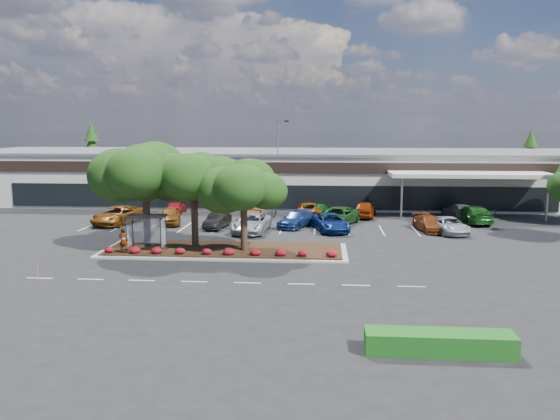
# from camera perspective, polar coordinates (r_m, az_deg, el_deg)

# --- Properties ---
(ground) EXTENTS (160.00, 160.00, 0.00)m
(ground) POSITION_cam_1_polar(r_m,az_deg,el_deg) (36.58, -3.81, -5.83)
(ground) COLOR black
(ground) RESTS_ON ground
(retail_store) EXTENTS (80.40, 25.20, 6.25)m
(retail_store) POSITION_cam_1_polar(r_m,az_deg,el_deg) (69.40, 0.28, 3.68)
(retail_store) COLOR beige
(retail_store) RESTS_ON ground
(landscape_island) EXTENTS (18.00, 6.00, 0.26)m
(landscape_island) POSITION_cam_1_polar(r_m,az_deg,el_deg) (40.70, -5.79, -4.19)
(landscape_island) COLOR #9F9F9A
(landscape_island) RESTS_ON ground
(lane_markings) EXTENTS (33.12, 20.06, 0.01)m
(lane_markings) POSITION_cam_1_polar(r_m,az_deg,el_deg) (46.67, -2.13, -2.65)
(lane_markings) COLOR silver
(lane_markings) RESTS_ON ground
(shrub_row) EXTENTS (17.00, 0.80, 0.50)m
(shrub_row) POSITION_cam_1_polar(r_m,az_deg,el_deg) (38.61, -6.36, -4.32)
(shrub_row) COLOR maroon
(shrub_row) RESTS_ON landscape_island
(bus_shelter) EXTENTS (2.75, 1.55, 2.59)m
(bus_shelter) POSITION_cam_1_polar(r_m,az_deg,el_deg) (40.64, -13.76, -1.28)
(bus_shelter) COLOR black
(bus_shelter) RESTS_ON landscape_island
(island_tree_west) EXTENTS (7.20, 7.20, 7.89)m
(island_tree_west) POSITION_cam_1_polar(r_m,az_deg,el_deg) (41.98, -13.84, 1.65)
(island_tree_west) COLOR #1B3410
(island_tree_west) RESTS_ON landscape_island
(island_tree_mid) EXTENTS (6.60, 6.60, 7.32)m
(island_tree_mid) POSITION_cam_1_polar(r_m,az_deg,el_deg) (41.72, -8.96, 1.36)
(island_tree_mid) COLOR #1B3410
(island_tree_mid) RESTS_ON landscape_island
(island_tree_east) EXTENTS (5.80, 5.80, 6.50)m
(island_tree_east) POSITION_cam_1_polar(r_m,az_deg,el_deg) (39.56, -3.80, 0.45)
(island_tree_east) COLOR #1B3410
(island_tree_east) RESTS_ON landscape_island
(hedge_south_east) EXTENTS (6.00, 1.30, 0.90)m
(hedge_south_east) POSITION_cam_1_polar(r_m,az_deg,el_deg) (23.70, 16.30, -13.17)
(hedge_south_east) COLOR #124F10
(hedge_south_east) RESTS_ON ground
(conifer_north_west) EXTENTS (4.40, 4.40, 10.00)m
(conifer_north_west) POSITION_cam_1_polar(r_m,az_deg,el_deg) (88.46, -19.00, 5.47)
(conifer_north_west) COLOR #1B3410
(conifer_north_west) RESTS_ON ground
(conifer_north_east) EXTENTS (3.96, 3.96, 9.00)m
(conifer_north_east) POSITION_cam_1_polar(r_m,az_deg,el_deg) (84.24, 24.61, 4.69)
(conifer_north_east) COLOR #1B3410
(conifer_north_east) RESTS_ON ground
(person_waiting) EXTENTS (0.67, 0.44, 1.81)m
(person_waiting) POSITION_cam_1_polar(r_m,az_deg,el_deg) (40.38, -16.04, -3.08)
(person_waiting) COLOR #594C47
(person_waiting) RESTS_ON landscape_island
(light_pole) EXTENTS (1.43, 0.61, 10.02)m
(light_pole) POSITION_cam_1_polar(r_m,az_deg,el_deg) (60.13, -0.13, 4.16)
(light_pole) COLOR #9F9F9A
(light_pole) RESTS_ON ground
(survey_stake) EXTENTS (0.08, 0.14, 0.96)m
(survey_stake) POSITION_cam_1_polar(r_m,az_deg,el_deg) (36.22, -24.00, -5.70)
(survey_stake) COLOR #A08653
(survey_stake) RESTS_ON ground
(car_0) EXTENTS (4.01, 6.56, 1.70)m
(car_0) POSITION_cam_1_polar(r_m,az_deg,el_deg) (54.19, -16.60, -0.52)
(car_0) COLOR brown
(car_0) RESTS_ON ground
(car_1) EXTENTS (2.95, 4.98, 1.59)m
(car_1) POSITION_cam_1_polar(r_m,az_deg,el_deg) (52.98, -11.40, -0.60)
(car_1) COLOR brown
(car_1) RESTS_ON ground
(car_2) EXTENTS (2.02, 4.37, 1.39)m
(car_2) POSITION_cam_1_polar(r_m,az_deg,el_deg) (50.19, -6.57, -1.11)
(car_2) COLOR black
(car_2) RESTS_ON ground
(car_3) EXTENTS (3.23, 6.11, 1.64)m
(car_3) POSITION_cam_1_polar(r_m,az_deg,el_deg) (47.87, -3.00, -1.38)
(car_3) COLOR #9DA0A8
(car_3) RESTS_ON ground
(car_4) EXTENTS (3.80, 5.44, 1.46)m
(car_4) POSITION_cam_1_polar(r_m,az_deg,el_deg) (50.42, 1.68, -0.97)
(car_4) COLOR navy
(car_4) RESTS_ON ground
(car_5) EXTENTS (3.75, 5.98, 1.54)m
(car_5) POSITION_cam_1_polar(r_m,az_deg,el_deg) (48.64, 5.31, -1.30)
(car_5) COLOR navy
(car_5) RESTS_ON ground
(car_6) EXTENTS (4.80, 6.58, 1.66)m
(car_6) POSITION_cam_1_polar(r_m,az_deg,el_deg) (51.71, 6.04, -0.66)
(car_6) COLOR #1E4B1B
(car_6) RESTS_ON ground
(car_7) EXTENTS (3.25, 5.38, 1.40)m
(car_7) POSITION_cam_1_polar(r_m,az_deg,el_deg) (49.65, 17.22, -1.54)
(car_7) COLOR #ABB1B7
(car_7) RESTS_ON ground
(car_8) EXTENTS (2.71, 4.98, 1.37)m
(car_8) POSITION_cam_1_polar(r_m,az_deg,el_deg) (50.19, 15.32, -1.37)
(car_8) COLOR brown
(car_8) RESTS_ON ground
(car_9) EXTENTS (1.78, 4.14, 1.39)m
(car_9) POSITION_cam_1_polar(r_m,az_deg,el_deg) (59.58, -10.79, 0.33)
(car_9) COLOR maroon
(car_9) RESTS_ON ground
(car_11) EXTENTS (2.14, 4.89, 1.56)m
(car_11) POSITION_cam_1_polar(r_m,az_deg,el_deg) (54.42, -2.51, -0.21)
(car_11) COLOR brown
(car_11) RESTS_ON ground
(car_12) EXTENTS (2.83, 5.02, 1.37)m
(car_12) POSITION_cam_1_polar(r_m,az_deg,el_deg) (54.81, -1.86, -0.24)
(car_12) COLOR slate
(car_12) RESTS_ON ground
(car_13) EXTENTS (2.68, 5.78, 1.61)m
(car_13) POSITION_cam_1_polar(r_m,az_deg,el_deg) (55.60, 3.03, -0.00)
(car_13) COLOR #753808
(car_13) RESTS_ON ground
(car_14) EXTENTS (3.62, 5.14, 1.38)m
(car_14) POSITION_cam_1_polar(r_m,az_deg,el_deg) (56.39, 4.03, -0.00)
(car_14) COLOR #17551F
(car_14) RESTS_ON ground
(car_15) EXTENTS (2.77, 5.17, 1.67)m
(car_15) POSITION_cam_1_polar(r_m,az_deg,el_deg) (56.53, 8.89, 0.08)
(car_15) COLOR maroon
(car_15) RESTS_ON ground
(car_16) EXTENTS (2.91, 5.49, 1.51)m
(car_16) POSITION_cam_1_polar(r_m,az_deg,el_deg) (57.95, 18.19, -0.12)
(car_16) COLOR slate
(car_16) RESTS_ON ground
(car_17) EXTENTS (3.18, 6.09, 1.68)m
(car_17) POSITION_cam_1_polar(r_m,az_deg,el_deg) (55.71, 19.43, -0.42)
(car_17) COLOR #184E17
(car_17) RESTS_ON ground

